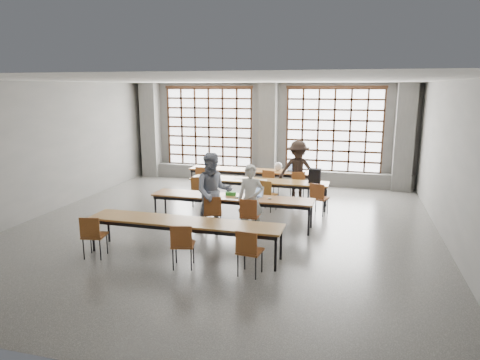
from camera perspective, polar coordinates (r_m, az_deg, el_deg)
name	(u,v)px	position (r m, az deg, el deg)	size (l,w,h in m)	color
floor	(224,227)	(10.50, -2.15, -6.32)	(11.00, 11.00, 0.00)	#474744
ceiling	(223,80)	(9.95, -2.31, 13.15)	(11.00, 11.00, 0.00)	silver
wall_back	(269,133)	(15.37, 3.95, 6.28)	(10.00, 10.00, 0.00)	#5C5C5A
wall_front	(79,230)	(5.24, -20.62, -6.31)	(10.00, 10.00, 0.00)	#5C5C5A
wall_left	(44,149)	(12.51, -24.70, 3.82)	(11.00, 11.00, 0.00)	#5C5C5A
wall_right	(456,167)	(9.84, 26.81, 1.60)	(11.00, 11.00, 0.00)	#5C5C5A
column_left	(151,130)	(16.59, -11.78, 6.49)	(0.60, 0.55, 3.50)	#585856
column_mid	(268,134)	(15.10, 3.74, 6.18)	(0.60, 0.55, 3.50)	#585856
column_right	(404,138)	(14.88, 21.05, 5.30)	(0.60, 0.55, 3.50)	#585856
window_left	(209,127)	(15.87, -4.15, 7.01)	(3.32, 0.12, 3.00)	white
window_right	(334,131)	(15.00, 12.40, 6.46)	(3.32, 0.12, 3.00)	white
sill_ledge	(268,175)	(15.41, 3.72, 0.65)	(9.80, 0.35, 0.50)	#585856
desk_row_a	(250,172)	(13.86, 1.39, 1.11)	(4.00, 0.70, 0.73)	brown
desk_row_b	(258,182)	(12.34, 2.46, -0.29)	(4.00, 0.70, 0.73)	brown
desk_row_c	(232,199)	(10.49, -1.11, -2.54)	(4.00, 0.70, 0.73)	brown
desk_row_d	(184,224)	(8.69, -7.45, -5.82)	(4.00, 0.70, 0.73)	brown
chair_back_left	(203,177)	(13.70, -4.96, 0.39)	(0.45, 0.45, 0.88)	brown
chair_back_mid	(270,181)	(13.13, 4.04, -0.12)	(0.51, 0.52, 0.88)	brown
chair_back_right	(298,182)	(13.00, 7.69, -0.33)	(0.53, 0.53, 0.88)	brown
chair_mid_left	(199,188)	(12.23, -5.49, -1.07)	(0.47, 0.47, 0.88)	maroon
chair_mid_centre	(267,192)	(11.70, 3.58, -1.65)	(0.52, 0.52, 0.88)	brown
chair_mid_right	(318,196)	(11.51, 10.42, -2.07)	(0.53, 0.53, 0.88)	brown
chair_front_left	(213,210)	(10.03, -3.64, -4.02)	(0.52, 0.52, 0.88)	brown
chair_front_right	(249,213)	(9.79, 1.25, -4.41)	(0.43, 0.43, 0.88)	brown
chair_near_left	(93,233)	(8.99, -19.04, -6.65)	(0.49, 0.49, 0.88)	brown
chair_near_mid	(182,242)	(8.10, -7.69, -8.13)	(0.51, 0.51, 0.88)	brown
chair_near_right	(249,248)	(7.72, 1.15, -9.08)	(0.46, 0.47, 0.88)	brown
student_male	(251,200)	(9.84, 1.43, -2.64)	(0.59, 0.39, 1.63)	silver
student_female	(213,192)	(10.05, -3.56, -1.65)	(0.91, 0.71, 1.87)	navy
student_back	(298,170)	(13.05, 7.70, 1.31)	(1.15, 0.66, 1.78)	black
laptop_front	(255,194)	(10.42, 2.06, -1.93)	(0.44, 0.40, 0.26)	#B7B8BC
laptop_back	(293,169)	(13.69, 7.03, 1.42)	(0.40, 0.35, 0.26)	#B3B3B8
mouse	(270,198)	(10.23, 3.98, -2.46)	(0.10, 0.06, 0.04)	silver
green_box	(231,194)	(10.55, -1.25, -1.84)	(0.25, 0.09, 0.09)	green
phone	(238,198)	(10.33, -0.31, -2.36)	(0.13, 0.06, 0.01)	black
paper_sheet_a	(239,178)	(12.52, -0.17, 0.21)	(0.30, 0.21, 0.00)	white
paper_sheet_b	(248,180)	(12.35, 1.05, 0.04)	(0.30, 0.21, 0.00)	white
paper_sheet_c	(262,180)	(12.30, 2.92, -0.02)	(0.30, 0.21, 0.00)	white
backpack	(315,176)	(12.09, 9.94, 0.56)	(0.32, 0.20, 0.40)	black
plastic_bag	(278,166)	(13.69, 5.10, 1.81)	(0.26, 0.21, 0.29)	white
red_pouch	(95,233)	(9.07, -18.83, -6.71)	(0.20, 0.08, 0.06)	maroon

